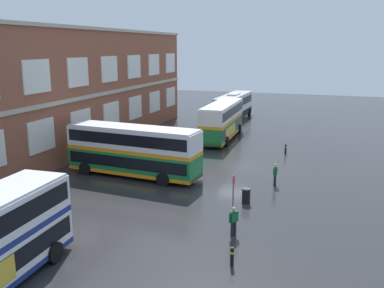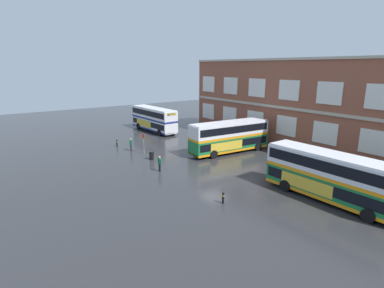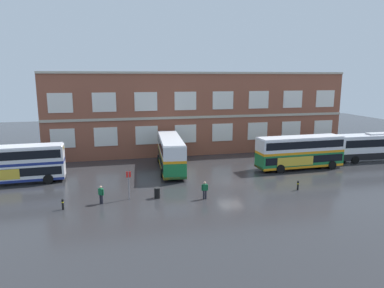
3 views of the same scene
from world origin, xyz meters
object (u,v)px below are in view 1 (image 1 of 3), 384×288
waiting_passenger (275,174)px  second_passenger (234,220)px  touring_coach (234,107)px  bus_stand_flag (233,192)px  station_litter_bin (246,196)px  safety_bollard_east (232,256)px  double_decker_middle (133,150)px  double_decker_far (222,120)px  safety_bollard_west (286,149)px

waiting_passenger → second_passenger: size_ratio=1.00×
touring_coach → bus_stand_flag: touring_coach is taller
station_litter_bin → safety_bollard_east: bearing=-172.8°
touring_coach → station_litter_bin: (-31.45, -8.34, -1.39)m
double_decker_middle → station_litter_bin: double_decker_middle is taller
double_decker_far → touring_coach: (12.64, 1.67, -0.24)m
double_decker_far → station_litter_bin: size_ratio=10.74×
double_decker_middle → second_passenger: bearing=-128.8°
waiting_passenger → station_litter_bin: waiting_passenger is taller
double_decker_middle → safety_bollard_east: size_ratio=11.76×
safety_bollard_east → double_decker_far: bearing=15.9°
second_passenger → safety_bollard_west: 19.41m
safety_bollard_west → safety_bollard_east: size_ratio=1.00×
double_decker_middle → waiting_passenger: 11.27m
double_decker_far → bus_stand_flag: bearing=-163.4°
double_decker_middle → safety_bollard_west: double_decker_middle is taller
second_passenger → double_decker_middle: bearing=51.2°
double_decker_middle → second_passenger: 13.10m
second_passenger → safety_bollard_west: second_passenger is taller
double_decker_middle → safety_bollard_east: (-11.39, -10.87, -1.66)m
safety_bollard_west → station_litter_bin: bearing=176.2°
double_decker_far → safety_bollard_west: double_decker_far is taller
second_passenger → safety_bollard_east: bearing=-167.8°
safety_bollard_west → safety_bollard_east: same height
double_decker_far → touring_coach: 12.75m
double_decker_far → station_litter_bin: bearing=-160.5°
double_decker_far → waiting_passenger: size_ratio=6.51×
double_decker_far → waiting_passenger: (-14.49, -7.98, -1.22)m
bus_stand_flag → safety_bollard_west: size_ratio=2.84×
bus_stand_flag → safety_bollard_west: (16.86, -1.24, -1.14)m
waiting_passenger → second_passenger: 9.52m
double_decker_middle → double_decker_far: 16.09m
double_decker_far → second_passenger: double_decker_far is taller
double_decker_middle → safety_bollard_west: size_ratio=11.76×
double_decker_middle → bus_stand_flag: 11.09m
safety_bollard_west → waiting_passenger: bearing=-178.0°
station_litter_bin → safety_bollard_east: (-8.36, -1.05, -0.03)m
waiting_passenger → safety_bollard_east: bearing=178.8°
waiting_passenger → safety_bollard_east: (-12.69, 0.26, -0.44)m
station_litter_bin → double_decker_far: bearing=19.5°
double_decker_middle → waiting_passenger: size_ratio=6.57×
double_decker_far → waiting_passenger: 16.59m
double_decker_middle → bus_stand_flag: bearing=-120.6°
second_passenger → station_litter_bin: second_passenger is taller
double_decker_far → double_decker_middle: bearing=168.7°
second_passenger → bus_stand_flag: (2.53, 0.63, 0.70)m
bus_stand_flag → station_litter_bin: 2.85m
double_decker_middle → waiting_passenger: (1.30, -11.12, -1.22)m
station_litter_bin → safety_bollard_east: station_litter_bin is taller
touring_coach → bus_stand_flag: size_ratio=4.47×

